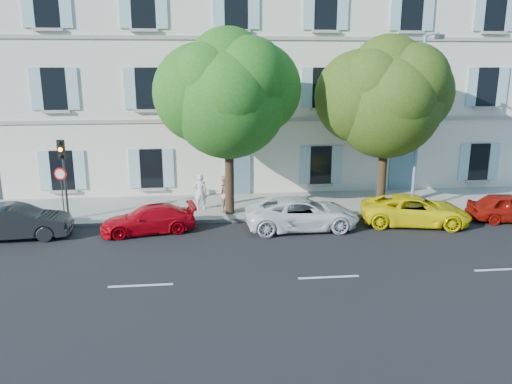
{
  "coord_description": "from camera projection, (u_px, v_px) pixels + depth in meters",
  "views": [
    {
      "loc": [
        -3.94,
        -18.68,
        6.64
      ],
      "look_at": [
        -1.74,
        2.0,
        1.4
      ],
      "focal_mm": 35.0,
      "sensor_mm": 36.0,
      "label": 1
    }
  ],
  "objects": [
    {
      "name": "building",
      "position": [
        271.0,
        78.0,
        28.4
      ],
      "size": [
        28.0,
        7.0,
        12.0
      ],
      "primitive_type": "cube",
      "color": "silver",
      "rests_on": "ground"
    },
    {
      "name": "kerb",
      "position": [
        294.0,
        218.0,
        22.21
      ],
      "size": [
        36.0,
        0.16,
        0.16
      ],
      "primitive_type": "cube",
      "color": "#9E998E",
      "rests_on": "ground"
    },
    {
      "name": "traffic_light",
      "position": [
        63.0,
        163.0,
        21.13
      ],
      "size": [
        0.29,
        0.4,
        3.51
      ],
      "color": "#383A3D",
      "rests_on": "sidewalk"
    },
    {
      "name": "car_red_coupe",
      "position": [
        148.0,
        219.0,
        20.44
      ],
      "size": [
        4.07,
        2.24,
        1.12
      ],
      "primitive_type": "imported",
      "rotation": [
        0.0,
        0.0,
        4.9
      ],
      "color": "#BB0511",
      "rests_on": "ground"
    },
    {
      "name": "pedestrian_b",
      "position": [
        224.0,
        194.0,
        22.81
      ],
      "size": [
        0.84,
        0.66,
        1.69
      ],
      "primitive_type": "imported",
      "rotation": [
        0.0,
        0.0,
        3.16
      ],
      "color": "tan",
      "rests_on": "sidewalk"
    },
    {
      "name": "tree_right",
      "position": [
        386.0,
        104.0,
        22.37
      ],
      "size": [
        4.94,
        4.94,
        7.61
      ],
      "color": "#3A2819",
      "rests_on": "sidewalk"
    },
    {
      "name": "street_lamp",
      "position": [
        420.0,
        114.0,
        22.11
      ],
      "size": [
        0.27,
        1.67,
        7.85
      ],
      "color": "#7293BF",
      "rests_on": "sidewalk"
    },
    {
      "name": "car_red_hatchback",
      "position": [
        511.0,
        207.0,
        21.93
      ],
      "size": [
        3.79,
        1.88,
        1.24
      ],
      "primitive_type": "imported",
      "rotation": [
        0.0,
        0.0,
        1.46
      ],
      "color": "#971209",
      "rests_on": "ground"
    },
    {
      "name": "tree_left",
      "position": [
        228.0,
        100.0,
        21.49
      ],
      "size": [
        5.1,
        5.1,
        7.9
      ],
      "color": "#3A2819",
      "rests_on": "sidewalk"
    },
    {
      "name": "car_white_coupe",
      "position": [
        302.0,
        213.0,
        20.89
      ],
      "size": [
        4.81,
        2.31,
        1.32
      ],
      "primitive_type": "imported",
      "rotation": [
        0.0,
        0.0,
        1.6
      ],
      "color": "white",
      "rests_on": "ground"
    },
    {
      "name": "car_dark_sedan",
      "position": [
        16.0,
        222.0,
        19.69
      ],
      "size": [
        4.23,
        1.71,
        1.36
      ],
      "primitive_type": "imported",
      "rotation": [
        0.0,
        0.0,
        1.64
      ],
      "color": "black",
      "rests_on": "ground"
    },
    {
      "name": "sidewalk",
      "position": [
        286.0,
        205.0,
        24.31
      ],
      "size": [
        36.0,
        4.5,
        0.15
      ],
      "primitive_type": "cube",
      "color": "#A09E96",
      "rests_on": "ground"
    },
    {
      "name": "ground",
      "position": [
        304.0,
        237.0,
        20.04
      ],
      "size": [
        90.0,
        90.0,
        0.0
      ],
      "primitive_type": "plane",
      "color": "black"
    },
    {
      "name": "pedestrian_a",
      "position": [
        200.0,
        192.0,
        23.16
      ],
      "size": [
        0.62,
        0.42,
        1.67
      ],
      "primitive_type": "imported",
      "rotation": [
        0.0,
        0.0,
        3.1
      ],
      "color": "silver",
      "rests_on": "sidewalk"
    },
    {
      "name": "car_yellow_supercar",
      "position": [
        415.0,
        210.0,
        21.46
      ],
      "size": [
        4.92,
        3.01,
        1.27
      ],
      "primitive_type": "imported",
      "rotation": [
        0.0,
        0.0,
        1.36
      ],
      "color": "#FFE90A",
      "rests_on": "ground"
    },
    {
      "name": "road_sign",
      "position": [
        61.0,
        183.0,
        21.18
      ],
      "size": [
        0.54,
        0.12,
        2.35
      ],
      "color": "#383A3D",
      "rests_on": "sidewalk"
    }
  ]
}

